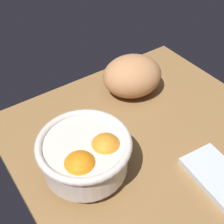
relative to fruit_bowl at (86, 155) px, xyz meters
The scene contains 4 objects.
ground_plane 20.61cm from the fruit_bowl, 104.83° to the right, with size 72.01×64.70×3.00cm, color olive.
fruit_bowl is the anchor object (origin of this frame).
bread_loaf 31.03cm from the fruit_bowl, 55.61° to the right, with size 16.70×14.38×11.03cm, color tan.
napkin_folded 28.77cm from the fruit_bowl, 127.23° to the right, with size 15.07×9.42×1.56cm, color silver.
Camera 1 is at (-30.13, 36.20, 55.10)cm, focal length 47.98 mm.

